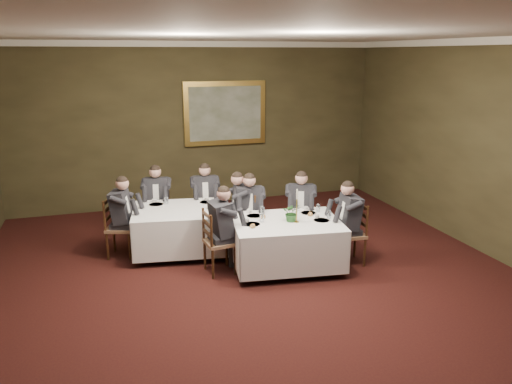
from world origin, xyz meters
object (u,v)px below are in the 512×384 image
chair_sec_backright (206,219)px  chair_main_backleft (249,233)px  diner_main_endleft (220,241)px  diner_sec_endleft (120,226)px  painting (225,113)px  centerpiece (292,212)px  chair_main_endright (350,246)px  diner_sec_endright (242,220)px  diner_sec_backright (205,208)px  chair_main_backright (300,230)px  chair_sec_endleft (121,239)px  diner_main_backleft (249,221)px  candlestick (297,210)px  diner_main_backright (300,218)px  diner_sec_backleft (158,210)px  chair_sec_endright (243,233)px  table_main (286,240)px  table_second (183,227)px  diner_main_endright (350,233)px  chair_main_endleft (219,255)px

chair_sec_backright → chair_main_backleft: bearing=128.4°
diner_main_endleft → diner_sec_endleft: size_ratio=1.00×
painting → centerpiece: bearing=-88.9°
chair_main_endright → diner_sec_endright: size_ratio=0.74×
diner_sec_backright → centerpiece: diner_sec_backright is taller
chair_main_backright → chair_sec_backright: bearing=-14.9°
diner_sec_backright → chair_sec_endleft: bearing=29.0°
diner_sec_endright → chair_sec_endleft: 2.04m
chair_sec_backright → diner_main_backleft: bearing=128.0°
chair_main_backleft → chair_sec_backright: bearing=-45.3°
diner_sec_endleft → candlestick: (2.56, -1.34, 0.45)m
diner_main_backright → diner_main_endleft: (-1.58, -0.64, 0.00)m
diner_sec_backleft → painting: bearing=-121.3°
painting → diner_sec_backright: bearing=-114.2°
chair_sec_endright → diner_sec_endright: 0.23m
table_main → diner_main_endleft: size_ratio=1.35×
table_second → diner_sec_backright: 0.93m
table_second → chair_main_backleft: bearing=-10.3°
diner_sec_backleft → centerpiece: (1.82, -2.01, 0.41)m
chair_sec_backright → candlestick: 2.30m
table_main → painting: painting is taller
table_second → chair_sec_backright: 0.95m
chair_main_backleft → diner_main_backleft: 0.23m
chair_sec_backright → diner_sec_endleft: 1.68m
table_main → diner_sec_endleft: diner_sec_endleft is taller
centerpiece → diner_sec_backleft: bearing=132.2°
diner_main_backleft → chair_sec_backright: diner_main_backleft is taller
diner_main_endright → chair_main_endleft: bearing=86.9°
chair_sec_endright → table_main: bearing=-147.7°
chair_main_backleft → chair_sec_backright: same height
chair_main_endleft → diner_main_endright: size_ratio=0.74×
chair_main_endright → diner_sec_endright: (-1.48, 1.09, 0.23)m
diner_sec_endright → centerpiece: 1.18m
candlestick → diner_main_endright: bearing=-3.2°
chair_main_backleft → diner_sec_endright: 0.26m
chair_main_backright → chair_main_endright: bearing=139.5°
table_second → candlestick: bearing=-37.3°
diner_sec_endright → candlestick: (0.57, -1.04, 0.45)m
diner_sec_endright → table_main: bearing=-147.2°
diner_sec_backright → diner_sec_backleft: bearing=-0.3°
diner_main_backleft → centerpiece: 1.08m
table_second → painting: 3.44m
centerpiece → painting: (-0.07, 3.85, 1.08)m
chair_main_endright → table_main: bearing=86.9°
diner_main_endleft → chair_main_endright: 2.10m
chair_main_backright → chair_main_endright: same height
chair_sec_backright → diner_sec_backleft: bearing=0.5°
diner_main_endleft → table_second: bearing=-163.6°
chair_main_backleft → chair_sec_backright: size_ratio=1.00×
diner_main_backleft → diner_sec_backright: (-0.56, 0.96, 0.00)m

